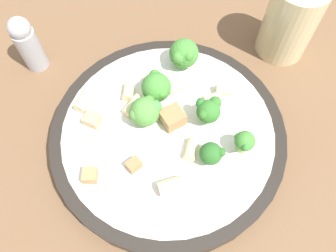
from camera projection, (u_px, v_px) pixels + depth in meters
The scene contains 22 objects.
ground_plane at pixel (168, 140), 0.44m from camera, with size 2.00×2.00×0.00m, color brown.
pasta_bowl at pixel (168, 134), 0.42m from camera, with size 0.30×0.30×0.03m.
broccoli_floret_0 at pixel (146, 110), 0.40m from camera, with size 0.04×0.04×0.04m.
broccoli_floret_1 at pixel (184, 54), 0.44m from camera, with size 0.04×0.04×0.04m.
broccoli_floret_2 at pixel (244, 142), 0.38m from camera, with size 0.03×0.03×0.04m.
broccoli_floret_3 at pixel (212, 154), 0.37m from camera, with size 0.03×0.03×0.03m.
broccoli_floret_4 at pixel (157, 87), 0.41m from camera, with size 0.04×0.04×0.04m.
broccoli_floret_5 at pixel (208, 110), 0.40m from camera, with size 0.03×0.04×0.04m.
rigatoni_0 at pixel (176, 87), 0.43m from camera, with size 0.01×0.01×0.02m, color beige.
rigatoni_1 at pixel (128, 91), 0.43m from camera, with size 0.01×0.01×0.02m, color beige.
rigatoni_2 at pixel (171, 186), 0.37m from camera, with size 0.02×0.02×0.03m, color beige.
rigatoni_3 at pixel (191, 149), 0.39m from camera, with size 0.01×0.01×0.03m, color beige.
rigatoni_4 at pixel (224, 89), 0.43m from camera, with size 0.01×0.01×0.02m, color beige.
rigatoni_5 at pixel (84, 101), 0.42m from camera, with size 0.02×0.02×0.03m, color beige.
rigatoni_6 at pixel (211, 100), 0.42m from camera, with size 0.02×0.02×0.02m, color beige.
rigatoni_7 at pixel (133, 105), 0.42m from camera, with size 0.01×0.01×0.03m, color beige.
chicken_chunk_0 at pixel (171, 117), 0.41m from camera, with size 0.03×0.03×0.02m, color #A87A4C.
chicken_chunk_1 at pixel (90, 175), 0.37m from camera, with size 0.02×0.02×0.01m, color tan.
chicken_chunk_2 at pixel (93, 120), 0.41m from camera, with size 0.02×0.02×0.01m, color tan.
chicken_chunk_3 at pixel (134, 165), 0.38m from camera, with size 0.02×0.01×0.01m, color #A87A4C.
drinking_glass at pixel (288, 25), 0.47m from camera, with size 0.07×0.07×0.11m.
pepper_shaker at pixel (28, 44), 0.46m from camera, with size 0.03×0.03×0.09m.
Camera 1 is at (-0.08, 0.17, 0.39)m, focal length 35.00 mm.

